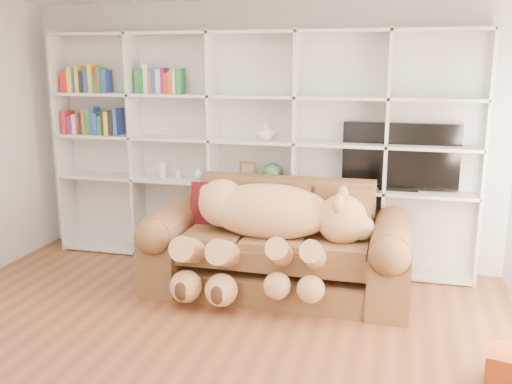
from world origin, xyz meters
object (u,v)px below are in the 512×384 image
(sofa, at_px, (278,251))
(tv, at_px, (400,157))
(teddy_bear, at_px, (267,224))
(gift_box, at_px, (512,371))

(sofa, relative_size, tv, 2.15)
(teddy_bear, xyz_separation_m, gift_box, (1.90, -1.05, -0.56))
(sofa, bearing_deg, tv, 34.38)
(sofa, bearing_deg, gift_box, -34.18)
(sofa, height_order, gift_box, sofa)
(tv, bearing_deg, gift_box, -67.95)
(gift_box, bearing_deg, sofa, 145.82)
(sofa, relative_size, gift_box, 7.47)
(teddy_bear, height_order, gift_box, teddy_bear)
(sofa, distance_m, gift_box, 2.24)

